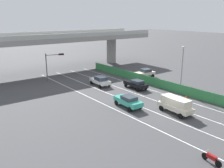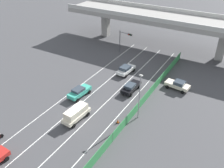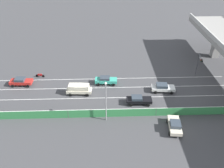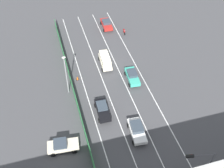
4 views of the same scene
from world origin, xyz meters
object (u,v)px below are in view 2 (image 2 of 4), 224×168
car_van_cream (76,113)px  traffic_cone (118,121)px  car_sedan_white (126,69)px  street_lamp (140,93)px  traffic_light (124,38)px  car_taxi_teal (79,92)px  car_sedan_black (131,87)px  parked_sedan_cream (178,85)px

car_van_cream → traffic_cone: car_van_cream is taller
car_sedan_white → street_lamp: bearing=-54.5°
traffic_light → street_lamp: bearing=-56.5°
car_taxi_teal → car_van_cream: bearing=-56.9°
car_taxi_teal → car_van_cream: (3.38, -5.18, 0.28)m
car_sedan_black → street_lamp: street_lamp is taller
traffic_light → traffic_cone: bearing=-63.8°
car_sedan_black → car_sedan_white: (-3.71, 5.20, 0.06)m
car_taxi_teal → car_sedan_white: size_ratio=0.99×
car_sedan_white → car_taxi_teal: bearing=-105.8°
car_sedan_white → traffic_light: bearing=120.7°
car_taxi_teal → car_sedan_black: bearing=40.5°
car_van_cream → car_sedan_black: bearing=72.6°
car_taxi_teal → street_lamp: street_lamp is taller
street_lamp → car_taxi_teal: bearing=179.5°
parked_sedan_cream → car_sedan_black: bearing=-145.0°
car_sedan_black → car_van_cream: (-3.44, -11.01, 0.32)m
car_sedan_black → car_sedan_white: size_ratio=1.01×
car_taxi_teal → car_van_cream: size_ratio=0.95×
parked_sedan_cream → traffic_light: bearing=150.6°
car_taxi_teal → car_sedan_black: (6.83, 5.83, -0.04)m
street_lamp → traffic_light: bearing=123.5°
car_taxi_teal → traffic_light: size_ratio=0.88×
parked_sedan_cream → car_taxi_teal: bearing=-142.2°
car_taxi_teal → traffic_light: (-1.87, 19.42, 2.81)m
parked_sedan_cream → traffic_cone: size_ratio=6.59×
car_taxi_teal → car_sedan_white: (3.12, 11.03, 0.02)m
car_taxi_teal → car_sedan_black: car_taxi_teal is taller
car_sedan_black → traffic_light: traffic_light is taller
traffic_light → street_lamp: street_lamp is taller
car_taxi_teal → parked_sedan_cream: 17.35m
parked_sedan_cream → street_lamp: street_lamp is taller
car_sedan_black → car_van_cream: 11.54m
car_sedan_white → traffic_cone: bearing=-66.7°
parked_sedan_cream → car_sedan_white: bearing=177.9°
street_lamp → parked_sedan_cream: bearing=76.1°
car_sedan_white → parked_sedan_cream: parked_sedan_cream is taller
car_taxi_teal → traffic_light: bearing=95.5°
car_sedan_black → street_lamp: size_ratio=0.63×
car_sedan_black → traffic_cone: (2.22, -8.57, -0.54)m
car_taxi_teal → parked_sedan_cream: bearing=37.8°
parked_sedan_cream → traffic_light: (-15.57, 8.77, 2.80)m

